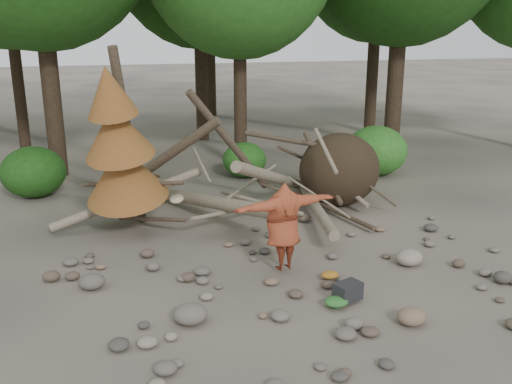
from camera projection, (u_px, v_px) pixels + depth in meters
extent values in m
plane|color=#514C44|center=(297.00, 281.00, 10.99)|extent=(120.00, 120.00, 0.00)
ellipsoid|color=#332619|center=(339.00, 170.00, 15.32)|extent=(2.20, 1.87, 1.98)
cylinder|color=gray|center=(212.00, 202.00, 14.02)|extent=(2.61, 5.11, 1.08)
cylinder|color=gray|center=(276.00, 178.00, 14.82)|extent=(3.18, 3.71, 1.90)
cylinder|color=brown|center=(158.00, 163.00, 14.33)|extent=(3.08, 1.91, 2.49)
cylinder|color=gray|center=(314.00, 204.00, 14.52)|extent=(1.13, 4.98, 0.43)
cylinder|color=brown|center=(230.00, 142.00, 14.85)|extent=(2.39, 1.03, 2.89)
cylinder|color=gray|center=(128.00, 199.00, 13.78)|extent=(3.71, 0.86, 1.20)
cylinder|color=#4C3F30|center=(151.00, 219.00, 13.55)|extent=(1.52, 1.70, 0.49)
cylinder|color=gray|center=(252.00, 181.00, 14.89)|extent=(1.57, 0.85, 0.69)
cylinder|color=#4C3F30|center=(304.00, 159.00, 15.62)|extent=(1.92, 1.25, 1.10)
cylinder|color=gray|center=(199.00, 160.00, 14.17)|extent=(0.37, 1.42, 0.85)
cylinder|color=#4C3F30|center=(340.00, 213.00, 14.44)|extent=(0.79, 2.54, 0.12)
cylinder|color=gray|center=(225.00, 213.00, 13.54)|extent=(1.78, 1.11, 0.29)
cylinder|color=#4C3F30|center=(129.00, 139.00, 13.19)|extent=(0.67, 1.13, 4.35)
cone|color=brown|center=(124.00, 172.00, 13.06)|extent=(2.06, 2.13, 1.86)
cone|color=brown|center=(117.00, 131.00, 12.56)|extent=(1.71, 1.78, 1.65)
cone|color=brown|center=(109.00, 91.00, 12.10)|extent=(1.23, 1.30, 1.41)
cylinder|color=#38281C|center=(45.00, 33.00, 17.32)|extent=(0.56, 0.56, 8.96)
cylinder|color=#38281C|center=(240.00, 61.00, 18.74)|extent=(0.44, 0.44, 7.14)
cylinder|color=#38281C|center=(399.00, 24.00, 20.40)|extent=(0.60, 0.60, 9.45)
cylinder|color=#38281C|center=(14.00, 51.00, 20.87)|extent=(0.42, 0.42, 7.56)
cylinder|color=#38281C|center=(200.00, 35.00, 23.06)|extent=(0.52, 0.52, 8.54)
cylinder|color=#38281C|center=(374.00, 40.00, 24.54)|extent=(0.50, 0.50, 8.12)
cylinder|color=#38281C|center=(210.00, 30.00, 29.23)|extent=(0.54, 0.54, 8.75)
cylinder|color=#38281C|center=(374.00, 39.00, 31.05)|extent=(0.46, 0.46, 7.84)
ellipsoid|color=#1E5115|center=(33.00, 172.00, 16.15)|extent=(1.80, 1.80, 1.44)
ellipsoid|color=#29671E|center=(244.00, 160.00, 18.26)|extent=(1.40, 1.40, 1.12)
ellipsoid|color=#347A26|center=(376.00, 151.00, 18.45)|extent=(2.00, 2.00, 1.60)
imported|color=brown|center=(283.00, 226.00, 11.13)|extent=(2.26, 0.99, 1.78)
cylinder|color=tan|center=(177.00, 199.00, 10.44)|extent=(0.27, 0.27, 0.14)
cube|color=black|center=(348.00, 294.00, 10.12)|extent=(0.56, 0.47, 0.32)
ellipsoid|color=#2B6829|center=(336.00, 304.00, 9.93)|extent=(0.42, 0.35, 0.16)
ellipsoid|color=#A0641B|center=(330.00, 277.00, 11.02)|extent=(0.35, 0.28, 0.13)
ellipsoid|color=#685E56|center=(190.00, 314.00, 9.42)|extent=(0.57, 0.51, 0.34)
ellipsoid|color=#7F674F|center=(412.00, 316.00, 9.39)|extent=(0.48, 0.43, 0.29)
ellipsoid|color=gray|center=(409.00, 257.00, 11.69)|extent=(0.56, 0.50, 0.33)
ellipsoid|color=#5E574F|center=(92.00, 281.00, 10.65)|extent=(0.49, 0.44, 0.29)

